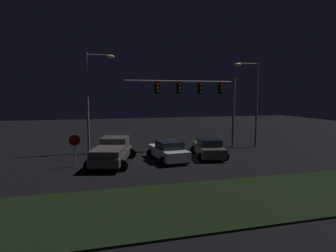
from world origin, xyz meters
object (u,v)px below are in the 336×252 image
(street_lamp_left, at_px, (93,91))
(street_lamp_right, at_px, (252,94))
(stop_sign, at_px, (75,144))
(traffic_signal_gantry, at_px, (200,94))
(car_sedan_far, at_px, (209,148))
(car_sedan, at_px, (168,151))
(pickup_truck, at_px, (112,150))

(street_lamp_left, distance_m, street_lamp_right, 14.33)
(street_lamp_left, xyz_separation_m, stop_sign, (-1.37, -4.56, -3.66))
(traffic_signal_gantry, bearing_deg, car_sedan_far, -100.54)
(car_sedan_far, bearing_deg, car_sedan, 105.51)
(car_sedan, xyz_separation_m, stop_sign, (-6.67, -0.23, 0.82))
(car_sedan_far, xyz_separation_m, stop_sign, (-10.07, -0.53, 0.82))
(car_sedan, relative_size, street_lamp_right, 0.58)
(pickup_truck, distance_m, car_sedan_far, 7.55)
(stop_sign, bearing_deg, car_sedan, 1.94)
(pickup_truck, height_order, car_sedan_far, pickup_truck)
(car_sedan, height_order, street_lamp_right, street_lamp_right)
(car_sedan_far, height_order, street_lamp_right, street_lamp_right)
(car_sedan, bearing_deg, pickup_truck, 85.62)
(traffic_signal_gantry, bearing_deg, pickup_truck, -154.02)
(car_sedan, height_order, stop_sign, stop_sign)
(street_lamp_left, xyz_separation_m, street_lamp_right, (14.29, -0.98, -0.23))
(pickup_truck, relative_size, stop_sign, 2.58)
(car_sedan_far, relative_size, stop_sign, 2.09)
(pickup_truck, xyz_separation_m, stop_sign, (-2.53, -0.15, 0.56))
(traffic_signal_gantry, bearing_deg, stop_sign, -158.88)
(car_sedan_far, height_order, traffic_signal_gantry, traffic_signal_gantry)
(car_sedan, height_order, car_sedan_far, same)
(traffic_signal_gantry, height_order, street_lamp_right, street_lamp_right)
(street_lamp_right, bearing_deg, pickup_truck, -165.34)
(pickup_truck, distance_m, traffic_signal_gantry, 9.98)
(pickup_truck, relative_size, street_lamp_right, 0.73)
(street_lamp_left, distance_m, stop_sign, 6.00)
(street_lamp_right, bearing_deg, car_sedan_far, -151.41)
(pickup_truck, relative_size, street_lamp_left, 0.69)
(car_sedan, xyz_separation_m, street_lamp_right, (8.99, 3.36, 4.25))
(car_sedan_far, relative_size, street_lamp_right, 0.59)
(car_sedan, xyz_separation_m, street_lamp_left, (-5.30, 4.34, 4.48))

